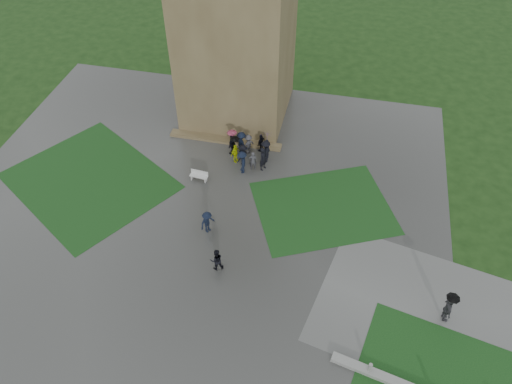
% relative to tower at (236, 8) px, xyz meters
% --- Properties ---
extents(ground, '(120.00, 120.00, 0.00)m').
position_rel_tower_xyz_m(ground, '(0.00, -15.00, -9.00)').
color(ground, black).
extents(plaza, '(34.00, 34.00, 0.02)m').
position_rel_tower_xyz_m(plaza, '(0.00, -13.00, -8.99)').
color(plaza, '#343432').
rests_on(plaza, ground).
extents(lawn_inset_left, '(14.10, 13.46, 0.01)m').
position_rel_tower_xyz_m(lawn_inset_left, '(-8.50, -11.00, -8.97)').
color(lawn_inset_left, '#133614').
rests_on(lawn_inset_left, plaza).
extents(lawn_inset_right, '(11.12, 10.15, 0.01)m').
position_rel_tower_xyz_m(lawn_inset_right, '(8.50, -10.00, -8.97)').
color(lawn_inset_right, '#133614').
rests_on(lawn_inset_right, plaza).
extents(tower, '(8.00, 8.00, 18.00)m').
position_rel_tower_xyz_m(tower, '(0.00, 0.00, 0.00)').
color(tower, brown).
rests_on(tower, ground).
extents(tower_plinth, '(9.00, 0.80, 0.22)m').
position_rel_tower_xyz_m(tower_plinth, '(0.00, -4.40, -8.87)').
color(tower_plinth, brown).
rests_on(tower_plinth, plaza).
extents(bench, '(1.36, 0.53, 0.77)m').
position_rel_tower_xyz_m(bench, '(-0.70, -9.12, -8.58)').
color(bench, beige).
rests_on(bench, plaza).
extents(visitor_cluster, '(3.58, 3.86, 2.42)m').
position_rel_tower_xyz_m(visitor_cluster, '(2.37, -6.11, -7.97)').
color(visitor_cluster, black).
rests_on(visitor_cluster, plaza).
extents(pedestrian_mid, '(1.07, 1.23, 1.70)m').
position_rel_tower_xyz_m(pedestrian_mid, '(1.34, -13.73, -8.13)').
color(pedestrian_mid, black).
rests_on(pedestrian_mid, plaza).
extents(pedestrian_near, '(0.92, 0.76, 1.65)m').
position_rel_tower_xyz_m(pedestrian_near, '(2.73, -16.52, -8.16)').
color(pedestrian_near, black).
rests_on(pedestrian_near, plaza).
extents(pedestrian_path, '(0.72, 1.13, 2.28)m').
position_rel_tower_xyz_m(pedestrian_path, '(16.22, -17.17, -7.84)').
color(pedestrian_path, '#3E3D42').
rests_on(pedestrian_path, path).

